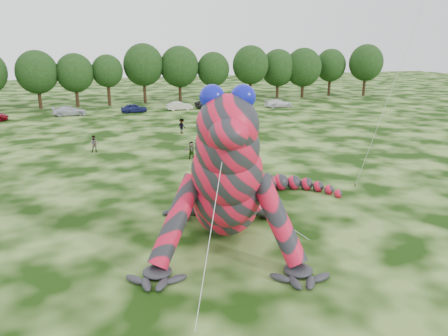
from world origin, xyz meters
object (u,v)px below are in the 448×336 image
tree_9 (108,80)px  spectator_3 (216,121)px  car_6 (211,104)px  spectator_2 (182,126)px  tree_13 (250,73)px  tree_17 (365,70)px  tree_7 (38,80)px  tree_15 (303,73)px  tree_14 (278,74)px  tree_8 (76,80)px  tree_11 (180,74)px  tree_16 (330,72)px  car_4 (134,108)px  car_7 (278,103)px  car_5 (179,106)px  inflatable_gecko (225,155)px  tree_12 (213,77)px  car_3 (69,111)px  spectator_1 (94,144)px  tree_10 (144,74)px  spectator_5 (192,150)px

tree_9 → spectator_3: bearing=-64.6°
car_6 → spectator_2: size_ratio=2.90×
tree_13 → tree_17: (24.82, -0.46, 0.08)m
tree_7 → tree_15: bearing=1.1°
tree_9 → car_6: (16.03, -8.12, -3.61)m
tree_14 → car_6: tree_14 is taller
tree_8 → tree_15: tree_15 is taller
tree_11 → tree_16: (31.66, 1.18, -0.35)m
spectator_3 → tree_11: bearing=-27.8°
tree_15 → car_4: size_ratio=2.37×
tree_9 → car_7: size_ratio=1.82×
car_5 → spectator_2: 18.92m
inflatable_gecko → tree_13: tree_13 is taller
tree_12 → spectator_3: tree_12 is taller
tree_11 → car_7: bearing=-39.1°
inflatable_gecko → car_3: size_ratio=3.66×
tree_11 → spectator_3: tree_11 is taller
tree_15 → car_5: (-26.88, -9.28, -4.13)m
car_4 → tree_16: bearing=-79.2°
car_4 → spectator_1: spectator_1 is taller
tree_7 → tree_8: (5.86, 0.18, -0.27)m
spectator_1 → car_3: bearing=110.0°
tree_8 → tree_16: tree_16 is taller
spectator_1 → tree_9: bearing=97.4°
tree_10 → car_5: tree_10 is taller
tree_12 → spectator_2: 30.51m
tree_17 → car_3: (-57.29, -8.60, -4.44)m
tree_9 → spectator_5: size_ratio=5.28×
tree_8 → car_3: bearing=-97.2°
car_5 → car_6: bearing=-87.6°
tree_11 → car_6: size_ratio=1.92×
tree_8 → car_7: 34.29m
tree_14 → spectator_2: size_ratio=5.21×
car_4 → car_7: car_7 is taller
spectator_3 → spectator_1: bearing=94.1°
tree_9 → spectator_2: tree_9 is taller
tree_13 → car_3: bearing=-164.4°
inflatable_gecko → spectator_3: inflatable_gecko is taller
car_7 → spectator_2: bearing=129.6°
car_6 → spectator_2: spectator_2 is taller
tree_12 → spectator_3: 26.80m
tree_12 → spectator_1: (-22.35, -34.58, -3.62)m
tree_17 → car_3: bearing=-171.5°
tree_8 → spectator_1: bearing=-86.8°
inflatable_gecko → tree_17: tree_17 is taller
car_3 → spectator_3: bearing=-134.0°
tree_8 → tree_7: bearing=-178.2°
tree_17 → car_5: tree_17 is taller
tree_9 → tree_12: size_ratio=0.97×
inflatable_gecko → spectator_1: size_ratio=10.29×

